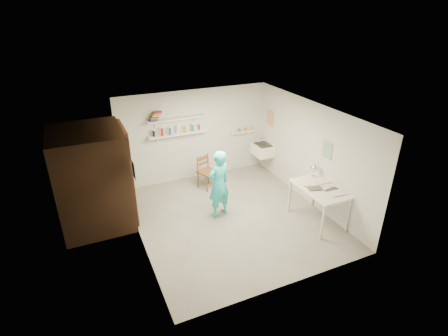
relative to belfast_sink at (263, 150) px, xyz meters
name	(u,v)px	position (x,y,z in m)	size (l,w,h in m)	color
floor	(231,218)	(-1.75, -1.70, -0.71)	(4.00, 4.50, 0.02)	slate
ceiling	(232,113)	(-1.75, -1.70, 1.71)	(4.00, 4.50, 0.02)	silver
wall_back	(195,135)	(-1.75, 0.56, 0.50)	(4.00, 0.02, 2.40)	silver
wall_front	(294,226)	(-1.75, -3.96, 0.50)	(4.00, 0.02, 2.40)	silver
wall_left	(135,188)	(-3.76, -1.70, 0.50)	(0.02, 4.50, 2.40)	silver
wall_right	(311,154)	(0.26, -1.70, 0.50)	(0.02, 4.50, 2.40)	silver
doorway_recess	(127,175)	(-3.74, -0.65, 0.30)	(0.02, 0.90, 2.00)	black
corridor_box	(92,179)	(-4.45, -0.65, 0.35)	(1.40, 1.50, 2.10)	brown
door_lintel	(122,128)	(-3.72, -0.65, 1.35)	(0.06, 1.05, 0.10)	brown
door_jamb_near	(133,184)	(-3.72, -1.15, 0.30)	(0.06, 0.10, 2.00)	brown
door_jamb_far	(124,165)	(-3.72, -0.15, 0.30)	(0.06, 0.10, 2.00)	brown
shelf_lower	(178,134)	(-2.25, 0.43, 0.65)	(1.50, 0.22, 0.03)	white
shelf_upper	(177,119)	(-2.25, 0.43, 1.05)	(1.50, 0.22, 0.03)	white
ledge_shelf	(242,132)	(-0.40, 0.47, 0.42)	(0.70, 0.14, 0.03)	white
poster_left	(134,170)	(-3.74, -1.65, 0.85)	(0.01, 0.28, 0.36)	#334C7F
poster_right_a	(270,118)	(0.24, 0.10, 0.85)	(0.01, 0.34, 0.42)	#995933
poster_right_b	(327,150)	(0.24, -2.25, 0.80)	(0.01, 0.30, 0.38)	#3F724C
belfast_sink	(263,150)	(0.00, 0.00, 0.00)	(0.48, 0.60, 0.30)	white
man	(219,184)	(-1.95, -1.47, 0.08)	(0.57, 0.37, 1.55)	#29CECE
wall_clock	(217,169)	(-1.89, -1.26, 0.34)	(0.28, 0.28, 0.04)	beige
wooden_chair	(207,172)	(-1.70, -0.17, -0.25)	(0.42, 0.40, 0.90)	brown
work_table	(318,205)	(-0.11, -2.58, -0.29)	(0.74, 1.23, 0.82)	silver
desk_lamp	(314,168)	(0.09, -2.09, 0.34)	(0.15, 0.15, 0.15)	silver
spray_cans	(178,130)	(-2.25, 0.43, 0.75)	(1.26, 0.06, 0.17)	black
book_stack	(155,116)	(-2.78, 0.43, 1.18)	(0.32, 0.14, 0.22)	red
ledge_pots	(242,130)	(-0.40, 0.47, 0.48)	(0.48, 0.07, 0.09)	silver
papers	(320,187)	(-0.11, -2.58, 0.14)	(0.30, 0.22, 0.03)	silver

